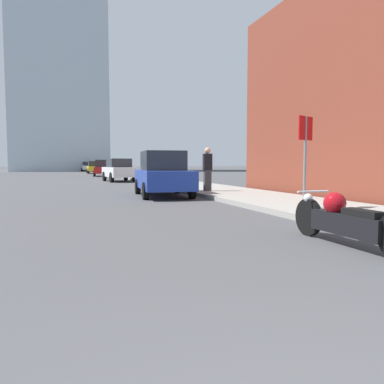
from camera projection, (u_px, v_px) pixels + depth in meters
The scene contains 9 objects.
sidewalk at pixel (128, 175), 40.29m from camera, with size 3.27×240.00×0.15m.
motorcycle at pixel (345, 220), 5.78m from camera, with size 0.62×2.55×0.82m.
parked_car_blue at pixel (163, 174), 14.71m from camera, with size 2.17×4.38×1.77m.
parked_car_white at pixel (119, 170), 27.00m from camera, with size 2.10×4.13×1.65m.
parked_car_red at pixel (103, 168), 38.71m from camera, with size 2.13×4.26×1.68m.
parked_car_yellow at pixel (94, 167), 50.06m from camera, with size 1.86×4.53×1.64m.
parked_car_silver at pixel (87, 167), 62.43m from camera, with size 1.90×4.49×1.61m.
stop_sign at pixel (305, 146), 9.51m from camera, with size 0.57×0.26×2.33m.
pedestrian at pixel (207, 168), 15.51m from camera, with size 0.36×0.25×1.79m.
Camera 1 is at (-0.95, -0.38, 1.27)m, focal length 35.00 mm.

